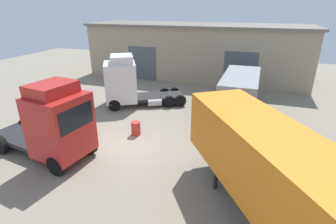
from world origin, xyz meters
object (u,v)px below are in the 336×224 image
object	(u,v)px
container_trailer_green	(277,175)
gravel_pile	(61,98)
tractor_unit_white	(126,82)
tractor_unit_red	(54,125)
box_truck_teal	(241,90)
oil_drum	(136,128)

from	to	relation	value
container_trailer_green	gravel_pile	distance (m)	18.37
tractor_unit_white	container_trailer_green	distance (m)	14.83
container_trailer_green	tractor_unit_red	bearing A→B (deg)	47.37
tractor_unit_white	gravel_pile	size ratio (longest dim) A/B	1.50
tractor_unit_red	gravel_pile	xyz separation A→B (m)	(-5.57, 6.95, -1.47)
tractor_unit_white	box_truck_teal	world-z (taller)	tractor_unit_white
tractor_unit_white	oil_drum	world-z (taller)	tractor_unit_white
tractor_unit_red	tractor_unit_white	bearing A→B (deg)	100.32
tractor_unit_red	oil_drum	world-z (taller)	tractor_unit_red
tractor_unit_red	oil_drum	xyz separation A→B (m)	(2.70, 3.85, -1.56)
tractor_unit_red	oil_drum	bearing A→B (deg)	63.65
container_trailer_green	gravel_pile	size ratio (longest dim) A/B	2.12
tractor_unit_white	oil_drum	xyz separation A→B (m)	(2.94, -4.66, -1.49)
oil_drum	box_truck_teal	bearing A→B (deg)	44.64
tractor_unit_red	gravel_pile	bearing A→B (deg)	137.48
tractor_unit_red	box_truck_teal	size ratio (longest dim) A/B	0.81
container_trailer_green	tractor_unit_white	bearing A→B (deg)	12.99
tractor_unit_white	oil_drum	bearing A→B (deg)	92.93
box_truck_teal	gravel_pile	size ratio (longest dim) A/B	1.83
gravel_pile	oil_drum	distance (m)	8.84
tractor_unit_white	container_trailer_green	world-z (taller)	tractor_unit_white
container_trailer_green	oil_drum	xyz separation A→B (m)	(-7.83, 5.52, -2.04)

